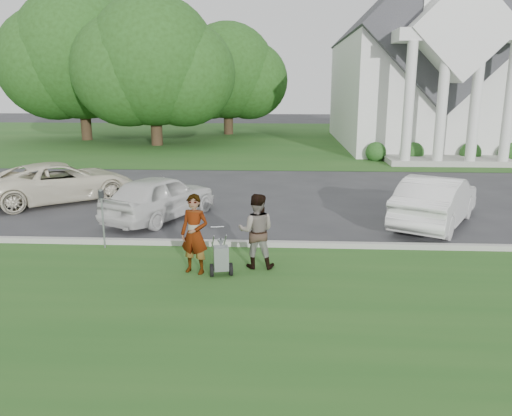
# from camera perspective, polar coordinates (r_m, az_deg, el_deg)

# --- Properties ---
(ground) EXTENTS (120.00, 120.00, 0.00)m
(ground) POSITION_cam_1_polar(r_m,az_deg,el_deg) (12.07, 0.68, -5.29)
(ground) COLOR #333335
(ground) RESTS_ON ground
(grass_strip) EXTENTS (80.00, 7.00, 0.01)m
(grass_strip) POSITION_cam_1_polar(r_m,az_deg,el_deg) (9.29, -0.10, -11.33)
(grass_strip) COLOR #24541D
(grass_strip) RESTS_ON ground
(church_lawn) EXTENTS (80.00, 30.00, 0.01)m
(church_lawn) POSITION_cam_1_polar(r_m,az_deg,el_deg) (38.60, 2.34, 7.98)
(church_lawn) COLOR #24541D
(church_lawn) RESTS_ON ground
(curb) EXTENTS (80.00, 0.18, 0.15)m
(curb) POSITION_cam_1_polar(r_m,az_deg,el_deg) (12.56, 0.78, -4.14)
(curb) COLOR #9E9E93
(curb) RESTS_ON ground
(church) EXTENTS (9.19, 19.00, 24.10)m
(church) POSITION_cam_1_polar(r_m,az_deg,el_deg) (35.60, 17.64, 16.44)
(church) COLOR white
(church) RESTS_ON ground
(tree_left) EXTENTS (10.63, 8.40, 9.71)m
(tree_left) POSITION_cam_1_polar(r_m,az_deg,el_deg) (34.46, -11.64, 15.51)
(tree_left) COLOR #332316
(tree_left) RESTS_ON ground
(tree_far) EXTENTS (11.64, 9.20, 10.73)m
(tree_far) POSITION_cam_1_polar(r_m,az_deg,el_deg) (39.19, -19.40, 15.65)
(tree_far) COLOR #332316
(tree_far) RESTS_ON ground
(tree_back) EXTENTS (9.61, 7.60, 8.89)m
(tree_back) POSITION_cam_1_polar(r_m,az_deg,el_deg) (41.63, -3.26, 14.90)
(tree_back) COLOR #332316
(tree_back) RESTS_ON ground
(striping_cart) EXTENTS (0.58, 1.00, 0.88)m
(striping_cart) POSITION_cam_1_polar(r_m,az_deg,el_deg) (10.64, -4.01, -5.83)
(striping_cart) COLOR black
(striping_cart) RESTS_ON ground
(person_left) EXTENTS (0.72, 0.58, 1.72)m
(person_left) POSITION_cam_1_polar(r_m,az_deg,el_deg) (10.71, -7.04, -3.06)
(person_left) COLOR #999999
(person_left) RESTS_ON ground
(person_right) EXTENTS (0.82, 0.65, 1.67)m
(person_right) POSITION_cam_1_polar(r_m,az_deg,el_deg) (10.95, 0.04, -2.71)
(person_right) COLOR #999999
(person_right) RESTS_ON ground
(parking_meter_near) EXTENTS (0.11, 0.10, 1.49)m
(parking_meter_near) POSITION_cam_1_polar(r_m,az_deg,el_deg) (12.79, -17.16, -0.41)
(parking_meter_near) COLOR gray
(parking_meter_near) RESTS_ON ground
(car_a) EXTENTS (5.30, 4.82, 1.37)m
(car_a) POSITION_cam_1_polar(r_m,az_deg,el_deg) (18.64, -21.39, 2.79)
(car_a) COLOR beige
(car_a) RESTS_ON ground
(car_b) EXTENTS (3.20, 4.32, 1.37)m
(car_b) POSITION_cam_1_polar(r_m,az_deg,el_deg) (15.32, -10.91, 1.27)
(car_b) COLOR silver
(car_b) RESTS_ON ground
(car_d) EXTENTS (3.48, 4.56, 1.44)m
(car_d) POSITION_cam_1_polar(r_m,az_deg,el_deg) (15.29, 19.84, 0.80)
(car_d) COLOR white
(car_d) RESTS_ON ground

